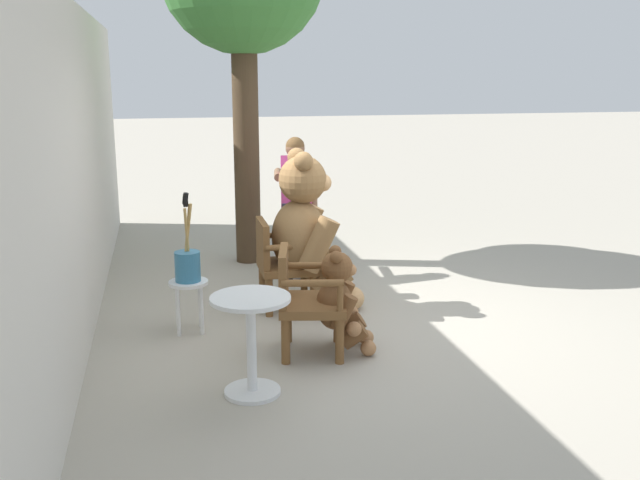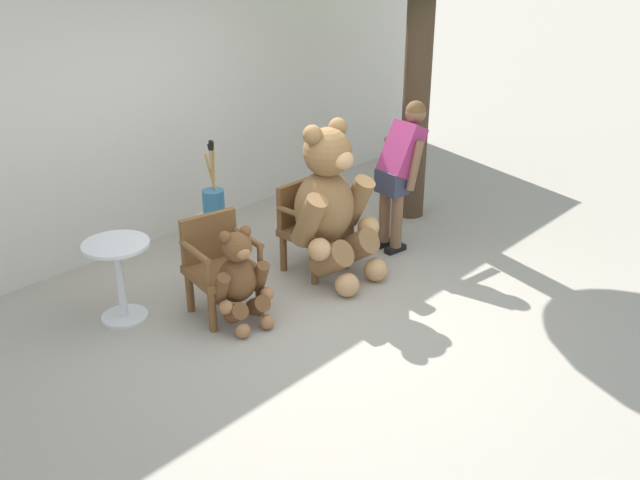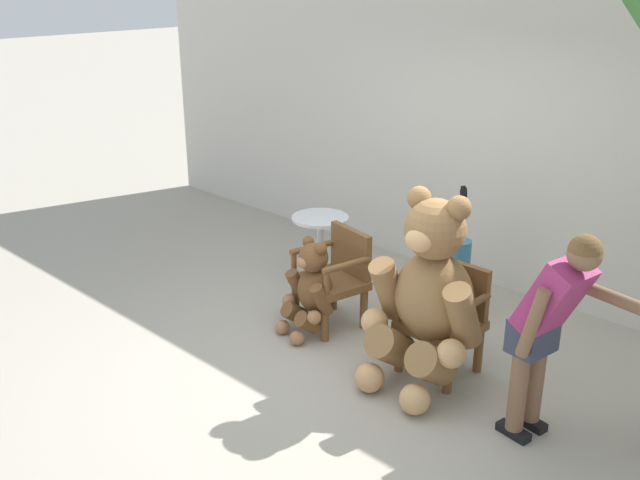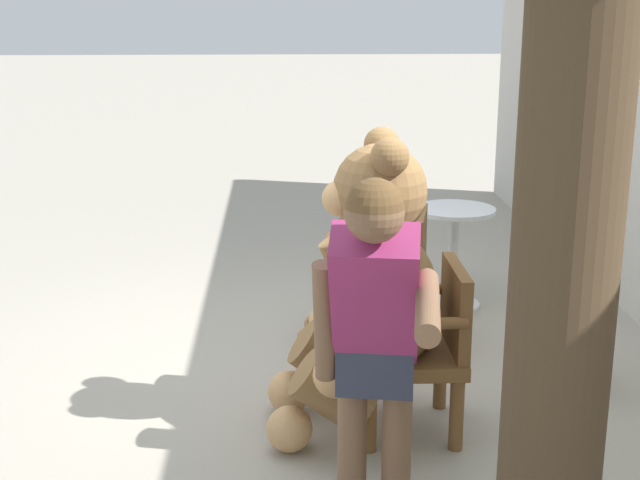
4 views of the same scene
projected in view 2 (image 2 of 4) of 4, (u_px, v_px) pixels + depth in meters
The scene contains 10 objects.
ground_plane at pixel (316, 309), 6.35m from camera, with size 60.00×60.00×0.00m, color #A8A091.
back_wall at pixel (142, 110), 7.24m from camera, with size 10.00×0.16×2.80m, color beige.
wooden_chair_left at pixel (219, 263), 6.15m from camera, with size 0.66×0.63×0.86m.
wooden_chair_right at pixel (310, 224), 6.93m from camera, with size 0.56×0.52×0.86m.
teddy_bear_large at pixel (331, 204), 6.65m from camera, with size 0.91×0.85×1.52m.
teddy_bear_small at pixel (240, 278), 5.97m from camera, with size 0.53×0.53×0.86m.
person_visitor at pixel (401, 164), 7.20m from camera, with size 0.82×0.48×1.53m.
white_stool at pixel (215, 224), 7.20m from camera, with size 0.34×0.34×0.46m.
brush_bucket at pixel (213, 199), 7.09m from camera, with size 0.22×0.22×0.77m.
round_side_table at pixel (119, 272), 6.02m from camera, with size 0.56×0.56×0.72m.
Camera 2 is at (-4.07, -3.75, 3.17)m, focal length 40.00 mm.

